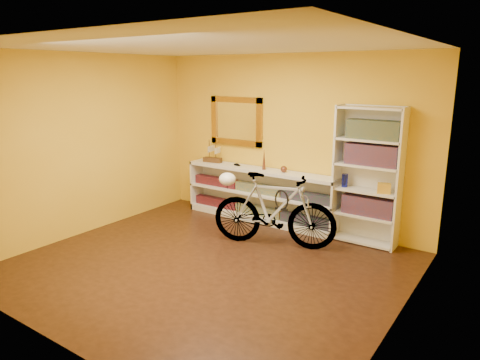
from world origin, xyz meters
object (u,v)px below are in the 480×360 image
Objects in this scene: console_unit at (259,195)px; bookcase at (367,177)px; bicycle at (274,210)px; helmet at (227,179)px.

console_unit is 1.78m from bookcase.
bicycle is (-0.98, -0.81, -0.44)m from bookcase.
bicycle is at bearing -47.25° from console_unit.
helmet is (-0.63, -0.21, 0.39)m from bicycle.
helmet is (-1.61, -1.01, -0.05)m from bookcase.
helmet is at bearing -84.60° from console_unit.
console_unit is 1.07m from bicycle.
helmet is at bearing -147.78° from bookcase.
console_unit is 1.37× the size of bookcase.
helmet is at bearing 90.00° from bicycle.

